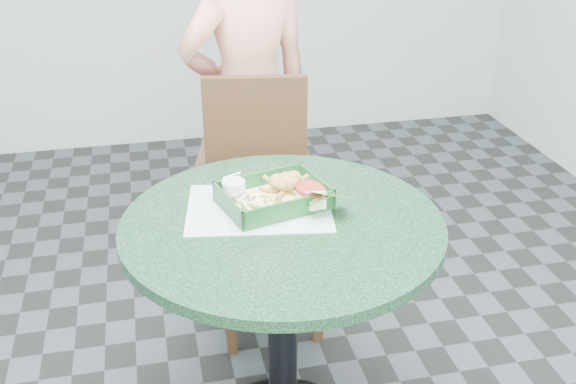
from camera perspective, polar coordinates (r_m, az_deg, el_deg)
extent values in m
cylinder|color=black|center=(1.99, -0.45, -12.24)|extent=(0.09, 0.09, 0.70)
cylinder|color=#22382E|center=(1.79, -0.49, -3.39)|extent=(0.86, 0.86, 0.03)
cube|color=#4F2E20|center=(2.43, -1.92, -2.28)|extent=(0.37, 0.37, 0.04)
cube|color=#4F2E20|center=(2.47, -2.76, 4.66)|extent=(0.37, 0.04, 0.46)
cube|color=#4F2E20|center=(2.41, -4.91, -9.40)|extent=(0.04, 0.04, 0.43)
cube|color=#4F2E20|center=(2.46, 2.60, -8.46)|extent=(0.04, 0.04, 0.43)
cube|color=#4F2E20|center=(2.67, -5.90, -5.39)|extent=(0.04, 0.04, 0.43)
cube|color=#4F2E20|center=(2.72, 0.85, -4.63)|extent=(0.04, 0.04, 0.43)
imported|color=#E29079|center=(2.63, -3.33, 7.48)|extent=(0.63, 0.50, 1.52)
cube|color=silver|center=(1.84, -2.45, -1.89)|extent=(0.43, 0.35, 0.00)
cube|color=#1A5423|center=(1.85, -1.23, -1.47)|extent=(0.27, 0.20, 0.01)
cube|color=white|center=(1.85, -1.23, -1.31)|extent=(0.26, 0.19, 0.00)
cube|color=#1A5423|center=(1.92, -1.81, 0.60)|extent=(0.27, 0.01, 0.05)
cube|color=#1A5423|center=(1.76, -0.61, -2.14)|extent=(0.27, 0.01, 0.05)
cube|color=#1A5423|center=(1.87, 2.79, -0.29)|extent=(0.01, 0.20, 0.05)
cube|color=#1A5423|center=(1.82, -5.37, -1.13)|extent=(0.01, 0.20, 0.05)
cylinder|color=#F7E07B|center=(1.85, -0.10, -0.79)|extent=(0.13, 0.13, 0.02)
cylinder|color=white|center=(1.87, -4.33, 0.30)|extent=(0.06, 0.06, 0.03)
cylinder|color=silver|center=(1.87, -4.34, 0.79)|extent=(0.06, 0.06, 0.00)
cylinder|color=beige|center=(1.80, 1.70, -1.52)|extent=(0.09, 0.09, 0.03)
torus|color=beige|center=(1.79, 1.71, -1.01)|extent=(0.08, 0.08, 0.01)
cylinder|color=#B52E25|center=(1.79, 1.72, -0.76)|extent=(0.07, 0.07, 0.01)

